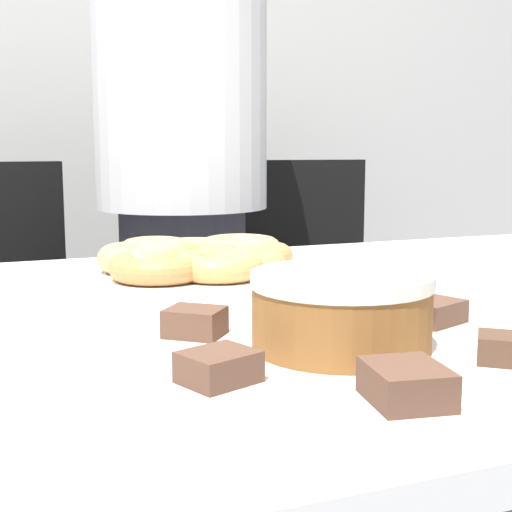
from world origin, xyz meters
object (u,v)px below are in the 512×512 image
(plate_donuts, at_px, (205,273))
(frosted_cake, at_px, (341,310))
(office_chair_right, at_px, (319,341))
(plate_cake, at_px, (340,354))
(person_standing, at_px, (182,184))
(office_chair_left, at_px, (3,376))

(plate_donuts, height_order, frosted_cake, frosted_cake)
(office_chair_right, relative_size, plate_cake, 2.33)
(person_standing, distance_m, office_chair_right, 0.58)
(plate_cake, relative_size, frosted_cake, 2.49)
(person_standing, relative_size, office_chair_right, 1.81)
(person_standing, height_order, plate_donuts, person_standing)
(office_chair_right, height_order, plate_donuts, office_chair_right)
(person_standing, xyz_separation_m, office_chair_right, (0.39, 0.07, -0.42))
(person_standing, bearing_deg, office_chair_left, 170.38)
(plate_donuts, bearing_deg, office_chair_right, 51.76)
(frosted_cake, bearing_deg, office_chair_right, 63.63)
(office_chair_right, xyz_separation_m, plate_donuts, (-0.53, -0.68, 0.33))
(person_standing, relative_size, plate_donuts, 4.36)
(office_chair_left, bearing_deg, plate_donuts, -80.91)
(office_chair_right, distance_m, plate_cake, 1.28)
(office_chair_left, height_order, office_chair_right, same)
(person_standing, distance_m, plate_cake, 1.06)
(office_chair_left, height_order, plate_cake, office_chair_left)
(office_chair_right, bearing_deg, frosted_cake, -114.60)
(plate_cake, xyz_separation_m, plate_donuts, (0.02, 0.43, 0.00))
(person_standing, height_order, office_chair_right, person_standing)
(office_chair_left, bearing_deg, frosted_cake, -89.53)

